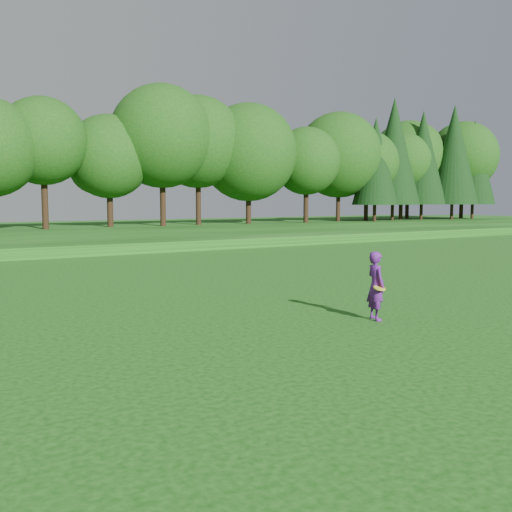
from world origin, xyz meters
TOP-DOWN VIEW (x-y plane):
  - ground at (0.00, 0.00)m, footprint 140.00×140.00m
  - berm at (0.00, 34.00)m, footprint 130.00×30.00m
  - walking_path at (0.00, 20.00)m, footprint 130.00×1.60m
  - treeline at (0.00, 38.00)m, footprint 104.00×7.00m
  - woman at (0.47, -0.32)m, footprint 0.55×0.73m

SIDE VIEW (x-z plane):
  - ground at x=0.00m, z-range 0.00..0.00m
  - walking_path at x=0.00m, z-range 0.00..0.04m
  - berm at x=0.00m, z-range 0.00..0.60m
  - woman at x=0.47m, z-range 0.00..1.70m
  - treeline at x=0.00m, z-range 0.60..15.60m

